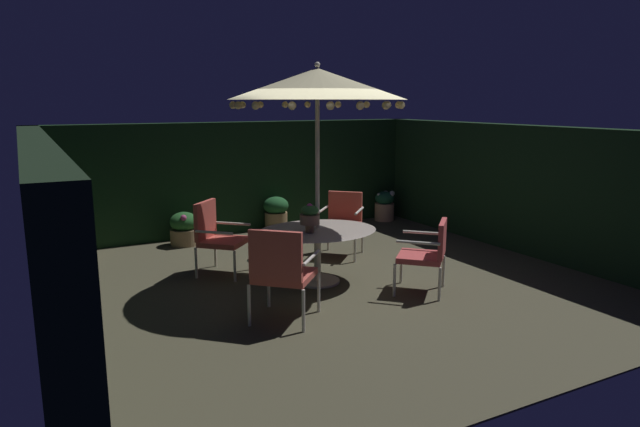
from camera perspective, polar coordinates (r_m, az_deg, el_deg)
name	(u,v)px	position (r m, az deg, el deg)	size (l,w,h in m)	color
ground_plane	(332,281)	(7.63, 1.26, -6.80)	(7.13, 7.00, 0.02)	#464330
hedge_backdrop_rear	(243,177)	(10.40, -7.77, 3.66)	(7.13, 0.30, 1.99)	black
hedge_backdrop_left	(44,236)	(6.47, -26.12, -2.02)	(0.30, 7.00, 1.99)	black
hedge_backdrop_right	(520,188)	(9.51, 19.58, 2.40)	(0.30, 7.00, 1.99)	black
patio_dining_table	(317,239)	(7.39, -0.26, -2.58)	(1.60, 1.33, 0.72)	silver
patio_umbrella	(317,84)	(7.18, -0.27, 12.89)	(2.24, 2.24, 2.83)	beige
centerpiece_planter	(310,216)	(7.14, -1.05, -0.25)	(0.25, 0.25, 0.37)	olive
patio_chair_north	(281,269)	(6.05, -3.94, -5.57)	(0.88, 0.88, 1.06)	silver
patio_chair_northeast	(428,251)	(7.13, 10.87, -3.71)	(0.81, 0.81, 0.92)	silver
patio_chair_east	(343,219)	(8.75, 2.30, -0.53)	(0.83, 0.84, 0.97)	silver
patio_chair_southeast	(216,233)	(7.90, -10.41, -1.98)	(0.85, 0.85, 1.01)	beige
potted_plant_back_right	(184,229)	(9.66, -13.55, -1.48)	(0.46, 0.46, 0.55)	olive
potted_plant_left_far	(76,237)	(9.32, -23.37, -2.18)	(0.42, 0.42, 0.62)	tan
potted_plant_back_center	(385,205)	(11.39, 6.54, 0.81)	(0.39, 0.39, 0.60)	tan
potted_plant_right_near	(276,213)	(10.36, -4.45, 0.06)	(0.46, 0.46, 0.65)	olive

